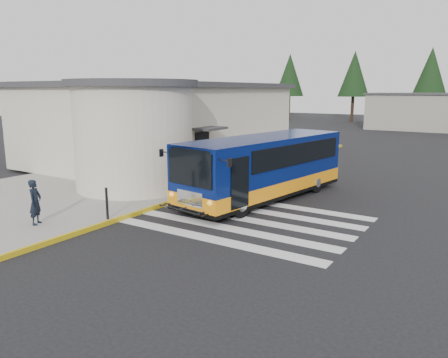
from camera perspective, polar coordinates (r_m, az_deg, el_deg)
The scene contains 9 objects.
ground at distance 16.07m, azimuth 5.63°, elevation -4.81°, with size 140.00×140.00×0.00m, color black.
sidewalk at distance 24.30m, azimuth -9.06°, elevation 0.88°, with size 10.00×34.00×0.15m, color gray.
curb_strip at distance 21.37m, azimuth 0.89°, elevation -0.43°, with size 0.12×34.00×0.16m, color gold.
station_building at distance 27.36m, azimuth -8.05°, elevation 7.35°, with size 12.70×18.70×4.80m.
crosswalk at distance 15.62m, azimuth 2.64°, elevation -5.23°, with size 8.00×5.35×0.01m.
transit_bus at distance 18.30m, azimuth 5.17°, elevation 1.24°, with size 4.15×9.51×2.61m.
pedestrian_a at distance 15.62m, azimuth -23.43°, elevation -2.79°, with size 0.55×0.36×1.50m, color black.
pedestrian_b at distance 19.12m, azimuth -11.61°, elevation 0.45°, with size 0.74×0.58×1.52m, color black.
bollard at distance 15.46m, azimuth -15.05°, elevation -3.11°, with size 0.09×0.09×1.11m, color black.
Camera 1 is at (7.00, -13.75, 4.51)m, focal length 35.00 mm.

